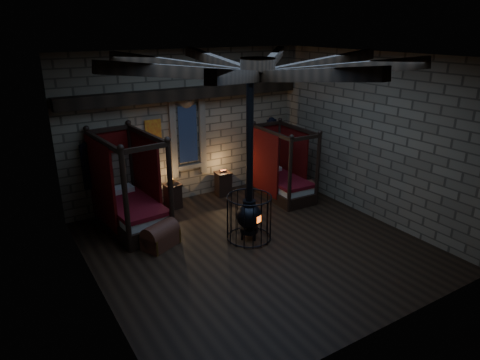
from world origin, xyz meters
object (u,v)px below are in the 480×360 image
bed_left (130,205)px  bed_right (282,180)px  trunk_left (161,236)px  trunk_right (299,192)px  stove (249,214)px

bed_left → bed_right: (4.43, -0.33, -0.08)m
bed_right → trunk_left: (-4.19, -1.01, -0.24)m
trunk_right → stove: stove is taller
bed_left → bed_right: bearing=-9.3°
bed_right → trunk_right: 0.63m
trunk_right → stove: (-2.47, -1.20, 0.37)m
trunk_right → bed_right: bearing=124.4°
bed_left → bed_right: 4.44m
bed_right → trunk_left: bed_right is taller
bed_left → bed_right: size_ratio=1.16×
bed_left → stove: 3.00m
bed_right → trunk_right: bed_right is taller
trunk_left → stove: bearing=-46.0°
trunk_left → trunk_right: (4.38, 0.46, 0.01)m
bed_left → trunk_left: (0.24, -1.34, -0.32)m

